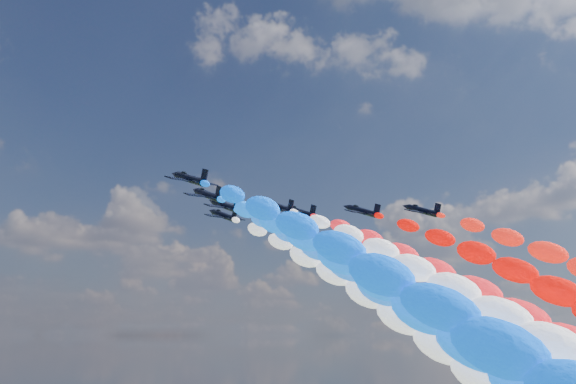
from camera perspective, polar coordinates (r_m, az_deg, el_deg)
jet_0 at (r=113.21m, az=-7.28°, el=0.98°), size 8.46×11.21×5.49m
trail_0 at (r=71.11m, az=13.32°, el=-11.90°), size 7.13×100.23×53.42m
jet_1 at (r=125.57m, az=-6.02°, el=-0.20°), size 8.47×11.21×5.49m
trail_1 at (r=83.87m, az=12.09°, el=-11.71°), size 7.13×100.23×53.42m
jet_2 at (r=135.81m, az=-4.72°, el=-1.01°), size 8.06×10.92×5.49m
trail_2 at (r=94.69m, az=11.94°, el=-11.57°), size 7.13×100.23×53.42m
jet_3 at (r=137.17m, az=-0.66°, el=-1.14°), size 8.43×11.18×5.49m
trail_3 at (r=98.84m, az=17.28°, el=-11.27°), size 7.13×100.23×53.42m
jet_4 at (r=147.10m, az=-4.80°, el=-1.75°), size 8.20×11.02×5.49m
trail_4 at (r=105.66m, az=10.05°, el=-11.51°), size 7.13×100.23×53.42m
jet_5 at (r=142.55m, az=0.90°, el=-1.50°), size 8.22×11.04×5.49m
trail_5 at (r=105.18m, az=18.41°, el=-11.14°), size 7.13×100.23×53.42m
jet_6 at (r=142.18m, az=5.56°, el=-1.43°), size 8.24×11.05×5.49m
jet_7 at (r=143.11m, az=9.96°, el=-1.38°), size 8.19×11.01×5.49m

